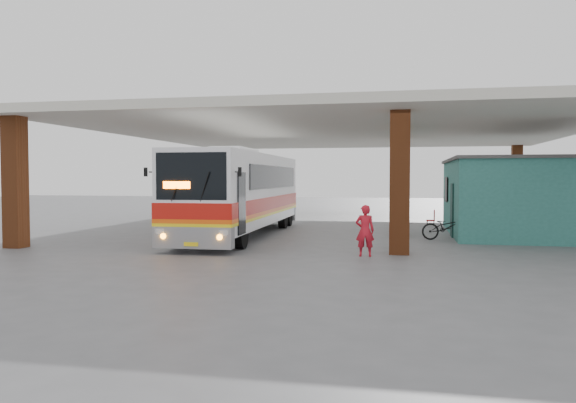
# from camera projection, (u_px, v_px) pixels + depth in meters

# --- Properties ---
(ground) EXTENTS (90.00, 90.00, 0.00)m
(ground) POSITION_uv_depth(u_px,v_px,m) (317.00, 241.00, 20.64)
(ground) COLOR #515154
(ground) RESTS_ON ground
(brick_columns) EXTENTS (20.10, 21.60, 4.35)m
(brick_columns) POSITION_uv_depth(u_px,v_px,m) (366.00, 181.00, 25.14)
(brick_columns) COLOR brown
(brick_columns) RESTS_ON ground
(canopy_roof) EXTENTS (21.00, 23.00, 0.30)m
(canopy_roof) POSITION_uv_depth(u_px,v_px,m) (349.00, 132.00, 26.70)
(canopy_roof) COLOR beige
(canopy_roof) RESTS_ON brick_columns
(shop_building) EXTENTS (5.20, 8.20, 3.11)m
(shop_building) POSITION_uv_depth(u_px,v_px,m) (513.00, 196.00, 22.95)
(shop_building) COLOR #2B6D64
(shop_building) RESTS_ON ground
(coach_bus) EXTENTS (2.84, 11.93, 3.45)m
(coach_bus) POSITION_uv_depth(u_px,v_px,m) (241.00, 193.00, 22.43)
(coach_bus) COLOR white
(coach_bus) RESTS_ON ground
(motorcycle) EXTENTS (1.94, 0.94, 0.98)m
(motorcycle) POSITION_uv_depth(u_px,v_px,m) (447.00, 227.00, 20.91)
(motorcycle) COLOR black
(motorcycle) RESTS_ON ground
(pedestrian) EXTENTS (0.60, 0.44, 1.53)m
(pedestrian) POSITION_uv_depth(u_px,v_px,m) (365.00, 231.00, 16.53)
(pedestrian) COLOR red
(pedestrian) RESTS_ON ground
(red_chair) EXTENTS (0.40, 0.40, 0.75)m
(red_chair) POSITION_uv_depth(u_px,v_px,m) (432.00, 218.00, 27.57)
(red_chair) COLOR #B31313
(red_chair) RESTS_ON ground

